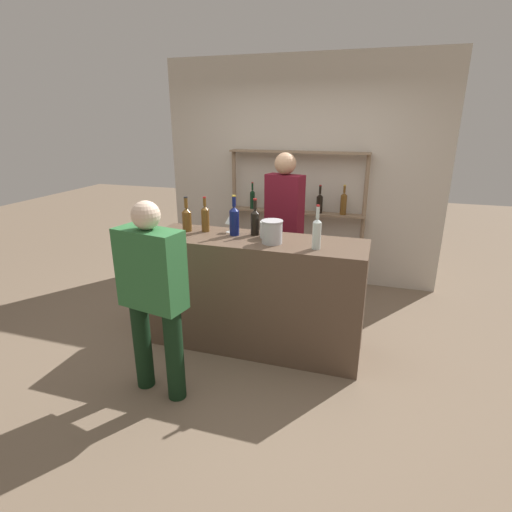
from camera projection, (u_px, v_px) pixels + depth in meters
name	position (u px, v px, depth m)	size (l,w,h in m)	color
ground_plane	(256.00, 344.00, 3.86)	(16.00, 16.00, 0.00)	#7A6651
bar_counter	(256.00, 294.00, 3.69)	(1.94, 0.59, 1.06)	brown
back_wall	(300.00, 173.00, 5.12)	(3.54, 0.12, 2.80)	beige
back_shelf	(298.00, 199.00, 5.04)	(1.73, 0.18, 1.69)	#897056
counter_bottle_0	(205.00, 218.00, 3.71)	(0.07, 0.07, 0.33)	brown
counter_bottle_1	(255.00, 221.00, 3.60)	(0.08, 0.08, 0.33)	black
counter_bottle_2	(234.00, 220.00, 3.59)	(0.09, 0.09, 0.37)	#0F1956
counter_bottle_3	(317.00, 232.00, 3.21)	(0.07, 0.07, 0.36)	silver
counter_bottle_4	(187.00, 218.00, 3.73)	(0.09, 0.09, 0.33)	brown
wine_glass	(229.00, 220.00, 3.69)	(0.08, 0.08, 0.15)	silver
ice_bucket	(272.00, 232.00, 3.37)	(0.18, 0.18, 0.20)	#B2B2B7
cork_jar	(267.00, 230.00, 3.54)	(0.13, 0.13, 0.15)	silver
customer_left	(153.00, 289.00, 2.92)	(0.53, 0.30, 1.54)	black
server_behind_counter	(284.00, 218.00, 4.34)	(0.44, 0.28, 1.73)	black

